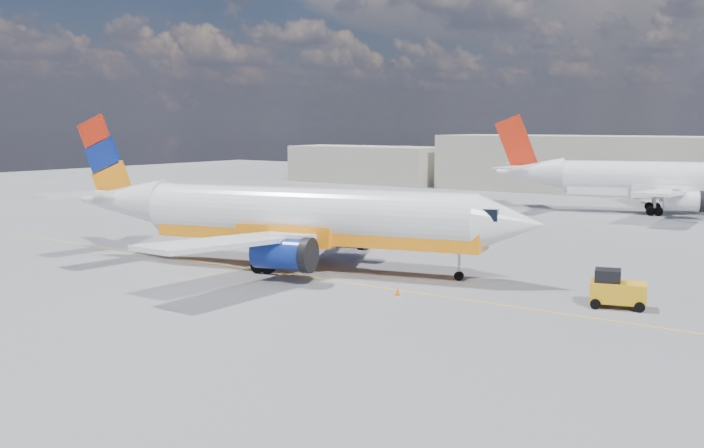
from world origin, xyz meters
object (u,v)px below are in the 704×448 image
Objects in this scene: main_jet at (293,217)px; traffic_cone at (398,292)px; gse_tug at (616,290)px; second_jet at (665,181)px.

main_jet is 67.41× the size of traffic_cone.
traffic_cone is (-10.83, -4.50, -0.71)m from gse_tug.
traffic_cone is at bearing -173.32° from gse_tug.
traffic_cone is (10.43, -3.37, -3.24)m from main_jet.
main_jet is at bearing 167.16° from gse_tug.
main_jet reaches higher than gse_tug.
traffic_cone is at bearing -31.62° from main_jet.
gse_tug is 11.75m from traffic_cone.
main_jet is at bearing -120.80° from second_jet.
second_jet reaches higher than gse_tug.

